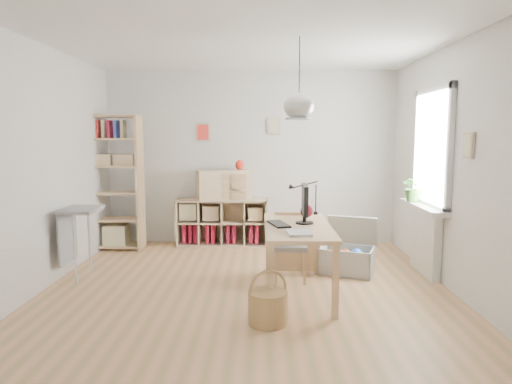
{
  "coord_description": "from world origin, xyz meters",
  "views": [
    {
      "loc": [
        0.17,
        -4.94,
        1.69
      ],
      "look_at": [
        0.1,
        0.3,
        1.05
      ],
      "focal_mm": 32.0,
      "sensor_mm": 36.0,
      "label": 1
    }
  ],
  "objects_px": {
    "desk": "(298,234)",
    "tall_bookshelf": "(114,177)",
    "cube_shelf": "(221,226)",
    "storage_chest": "(349,255)",
    "monitor": "(305,202)",
    "drawer_chest": "(223,185)",
    "chair": "(290,242)"
  },
  "relations": [
    {
      "from": "desk",
      "to": "tall_bookshelf",
      "type": "xyz_separation_m",
      "value": [
        -2.59,
        1.95,
        0.43
      ]
    },
    {
      "from": "cube_shelf",
      "to": "storage_chest",
      "type": "height_order",
      "value": "cube_shelf"
    },
    {
      "from": "desk",
      "to": "storage_chest",
      "type": "distance_m",
      "value": 1.14
    },
    {
      "from": "monitor",
      "to": "drawer_chest",
      "type": "bearing_deg",
      "value": 118.31
    },
    {
      "from": "desk",
      "to": "tall_bookshelf",
      "type": "height_order",
      "value": "tall_bookshelf"
    },
    {
      "from": "storage_chest",
      "to": "monitor",
      "type": "distance_m",
      "value": 1.21
    },
    {
      "from": "monitor",
      "to": "tall_bookshelf",
      "type": "bearing_deg",
      "value": 146.67
    },
    {
      "from": "monitor",
      "to": "cube_shelf",
      "type": "bearing_deg",
      "value": 118.84
    },
    {
      "from": "cube_shelf",
      "to": "drawer_chest",
      "type": "xyz_separation_m",
      "value": [
        0.05,
        -0.04,
        0.65
      ]
    },
    {
      "from": "desk",
      "to": "drawer_chest",
      "type": "height_order",
      "value": "drawer_chest"
    },
    {
      "from": "cube_shelf",
      "to": "desk",
      "type": "bearing_deg",
      "value": -65.39
    },
    {
      "from": "tall_bookshelf",
      "to": "chair",
      "type": "height_order",
      "value": "tall_bookshelf"
    },
    {
      "from": "desk",
      "to": "drawer_chest",
      "type": "relative_size",
      "value": 1.88
    },
    {
      "from": "desk",
      "to": "chair",
      "type": "distance_m",
      "value": 0.54
    },
    {
      "from": "chair",
      "to": "storage_chest",
      "type": "relative_size",
      "value": 0.88
    },
    {
      "from": "desk",
      "to": "monitor",
      "type": "distance_m",
      "value": 0.35
    },
    {
      "from": "tall_bookshelf",
      "to": "storage_chest",
      "type": "xyz_separation_m",
      "value": [
        3.29,
        -1.16,
        -0.87
      ]
    },
    {
      "from": "cube_shelf",
      "to": "chair",
      "type": "xyz_separation_m",
      "value": [
        0.98,
        -1.73,
        0.15
      ]
    },
    {
      "from": "drawer_chest",
      "to": "desk",
      "type": "bearing_deg",
      "value": -82.18
    },
    {
      "from": "desk",
      "to": "storage_chest",
      "type": "relative_size",
      "value": 1.69
    },
    {
      "from": "desk",
      "to": "chair",
      "type": "height_order",
      "value": "chair"
    },
    {
      "from": "desk",
      "to": "monitor",
      "type": "xyz_separation_m",
      "value": [
        0.08,
        0.09,
        0.33
      ]
    },
    {
      "from": "chair",
      "to": "storage_chest",
      "type": "bearing_deg",
      "value": 23.53
    },
    {
      "from": "cube_shelf",
      "to": "drawer_chest",
      "type": "bearing_deg",
      "value": -41.94
    },
    {
      "from": "drawer_chest",
      "to": "monitor",
      "type": "bearing_deg",
      "value": -79.53
    },
    {
      "from": "tall_bookshelf",
      "to": "monitor",
      "type": "height_order",
      "value": "tall_bookshelf"
    },
    {
      "from": "storage_chest",
      "to": "monitor",
      "type": "relative_size",
      "value": 1.83
    },
    {
      "from": "tall_bookshelf",
      "to": "monitor",
      "type": "bearing_deg",
      "value": -34.95
    },
    {
      "from": "cube_shelf",
      "to": "tall_bookshelf",
      "type": "distance_m",
      "value": 1.77
    },
    {
      "from": "chair",
      "to": "monitor",
      "type": "bearing_deg",
      "value": -70.4
    },
    {
      "from": "desk",
      "to": "monitor",
      "type": "relative_size",
      "value": 3.08
    },
    {
      "from": "storage_chest",
      "to": "monitor",
      "type": "bearing_deg",
      "value": -110.69
    }
  ]
}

